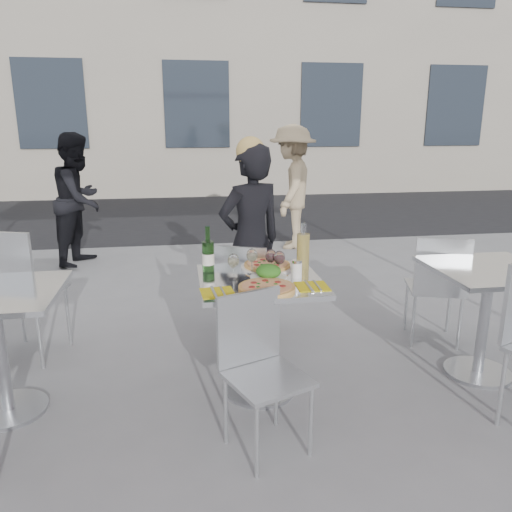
{
  "coord_description": "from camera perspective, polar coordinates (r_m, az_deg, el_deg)",
  "views": [
    {
      "loc": [
        -0.46,
        -2.8,
        1.66
      ],
      "look_at": [
        0.0,
        0.15,
        0.85
      ],
      "focal_mm": 35.0,
      "sensor_mm": 36.0,
      "label": 1
    }
  ],
  "objects": [
    {
      "name": "side_chair_rfar",
      "position": [
        3.95,
        20.05,
        -2.73
      ],
      "size": [
        0.49,
        0.49,
        0.86
      ],
      "rotation": [
        0.0,
        0.0,
        2.86
      ],
      "color": "silver",
      "rests_on": "ground"
    },
    {
      "name": "woman_diner",
      "position": [
        3.89,
        -0.61,
        1.68
      ],
      "size": [
        0.64,
        0.54,
        1.5
      ],
      "primitive_type": "imported",
      "rotation": [
        0.0,
        0.0,
        3.54
      ],
      "color": "black",
      "rests_on": "ground"
    },
    {
      "name": "pizza_near",
      "position": [
        2.79,
        1.25,
        -3.6
      ],
      "size": [
        0.32,
        0.32,
        0.02
      ],
      "color": "#DDAC56",
      "rests_on": "main_table"
    },
    {
      "name": "wineglass_red_b",
      "position": [
        3.04,
        1.72,
        -0.1
      ],
      "size": [
        0.07,
        0.07,
        0.16
      ],
      "color": "white",
      "rests_on": "main_table"
    },
    {
      "name": "ground",
      "position": [
        3.28,
        0.42,
        -15.17
      ],
      "size": [
        80.0,
        80.0,
        0.0
      ],
      "primitive_type": "plane",
      "color": "slate"
    },
    {
      "name": "wineglass_white_a",
      "position": [
        2.94,
        -2.6,
        -0.64
      ],
      "size": [
        0.07,
        0.07,
        0.16
      ],
      "color": "white",
      "rests_on": "main_table"
    },
    {
      "name": "sugar_shaker",
      "position": [
        3.0,
        4.67,
        -1.45
      ],
      "size": [
        0.06,
        0.06,
        0.11
      ],
      "color": "white",
      "rests_on": "main_table"
    },
    {
      "name": "chair_far",
      "position": [
        3.54,
        -1.59,
        -3.94
      ],
      "size": [
        0.49,
        0.5,
        0.84
      ],
      "rotation": [
        0.0,
        0.0,
        2.79
      ],
      "color": "silver",
      "rests_on": "ground"
    },
    {
      "name": "side_table_right",
      "position": [
        3.59,
        24.86,
        -4.45
      ],
      "size": [
        0.72,
        0.72,
        0.75
      ],
      "color": "#B7BABF",
      "rests_on": "ground"
    },
    {
      "name": "napkin_left",
      "position": [
        2.74,
        -4.43,
        -4.14
      ],
      "size": [
        0.19,
        0.2,
        0.01
      ],
      "rotation": [
        0.0,
        0.0,
        0.08
      ],
      "color": "gold",
      "rests_on": "main_table"
    },
    {
      "name": "pizza_far",
      "position": [
        3.19,
        1.28,
        -1.11
      ],
      "size": [
        0.33,
        0.33,
        0.03
      ],
      "color": "white",
      "rests_on": "main_table"
    },
    {
      "name": "napkin_right",
      "position": [
        2.85,
        6.42,
        -3.43
      ],
      "size": [
        0.18,
        0.2,
        0.01
      ],
      "rotation": [
        0.0,
        0.0,
        -0.02
      ],
      "color": "gold",
      "rests_on": "main_table"
    },
    {
      "name": "main_table",
      "position": [
        3.05,
        0.43,
        -6.39
      ],
      "size": [
        0.72,
        0.72,
        0.75
      ],
      "color": "#B7BABF",
      "rests_on": "ground"
    },
    {
      "name": "salad_plate",
      "position": [
        2.97,
        1.44,
        -1.9
      ],
      "size": [
        0.22,
        0.22,
        0.09
      ],
      "color": "white",
      "rests_on": "main_table"
    },
    {
      "name": "chair_near",
      "position": [
        2.61,
        0.32,
        -11.63
      ],
      "size": [
        0.49,
        0.49,
        0.81
      ],
      "rotation": [
        0.0,
        0.0,
        0.39
      ],
      "color": "silver",
      "rests_on": "ground"
    },
    {
      "name": "wineglass_white_b",
      "position": [
        3.05,
        -0.47,
        -0.03
      ],
      "size": [
        0.07,
        0.07,
        0.16
      ],
      "color": "white",
      "rests_on": "main_table"
    },
    {
      "name": "pedestrian_a",
      "position": [
        6.24,
        -19.54,
        6.11
      ],
      "size": [
        0.78,
        0.89,
        1.54
      ],
      "primitive_type": "imported",
      "rotation": [
        0.0,
        0.0,
        1.27
      ],
      "color": "black",
      "rests_on": "ground"
    },
    {
      "name": "carafe",
      "position": [
        3.18,
        5.4,
        0.73
      ],
      "size": [
        0.08,
        0.08,
        0.29
      ],
      "color": "#D9C05C",
      "rests_on": "main_table"
    },
    {
      "name": "side_chair_lfar",
      "position": [
        3.8,
        -25.76,
        -2.95
      ],
      "size": [
        0.56,
        0.57,
        0.97
      ],
      "rotation": [
        0.0,
        0.0,
        2.84
      ],
      "color": "silver",
      "rests_on": "ground"
    },
    {
      "name": "street_asphalt",
      "position": [
        9.45,
        -5.92,
        4.99
      ],
      "size": [
        24.0,
        5.0,
        0.0
      ],
      "primitive_type": "cube",
      "color": "black",
      "rests_on": "ground"
    },
    {
      "name": "pedestrian_b",
      "position": [
        6.68,
        4.11,
        7.85
      ],
      "size": [
        0.93,
        1.19,
        1.63
      ],
      "primitive_type": "imported",
      "rotation": [
        0.0,
        0.0,
        4.36
      ],
      "color": "tan",
      "rests_on": "ground"
    },
    {
      "name": "wineglass_red_a",
      "position": [
        3.0,
        2.69,
        -0.31
      ],
      "size": [
        0.07,
        0.07,
        0.16
      ],
      "color": "white",
      "rests_on": "main_table"
    },
    {
      "name": "wine_bottle",
      "position": [
        3.07,
        -5.49,
        0.09
      ],
      "size": [
        0.07,
        0.08,
        0.29
      ],
      "color": "#234F1D",
      "rests_on": "main_table"
    }
  ]
}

